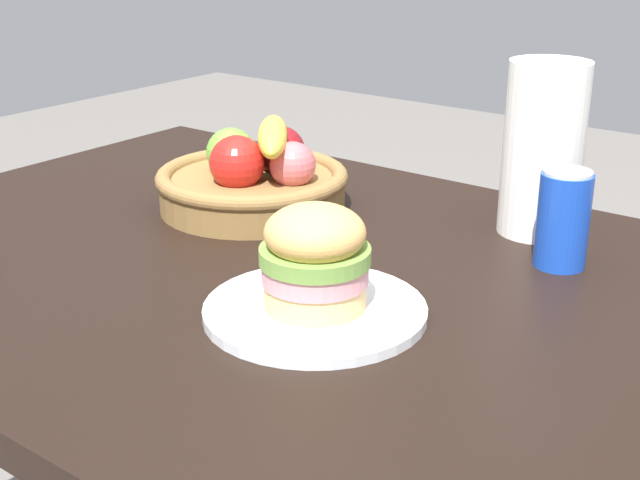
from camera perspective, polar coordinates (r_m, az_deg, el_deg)
The scene contains 6 objects.
dining_table at distance 1.14m, azimuth -0.31°, elevation -6.82°, with size 1.40×0.90×0.75m.
plate at distance 0.99m, azimuth -0.32°, elevation -4.61°, with size 0.25×0.25×0.01m, color white.
sandwich at distance 0.96m, azimuth -0.33°, elevation -1.11°, with size 0.12×0.12×0.12m.
soda_can at distance 1.14m, azimuth 15.54°, elevation 1.32°, with size 0.07×0.07×0.13m.
fruit_basket at distance 1.33m, azimuth -4.30°, elevation 4.05°, with size 0.29×0.29×0.14m.
paper_towel_roll at distance 1.24m, azimuth 14.33°, elevation 5.75°, with size 0.11×0.11×0.24m, color white.
Camera 1 is at (0.62, -0.80, 1.18)m, focal length 49.18 mm.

